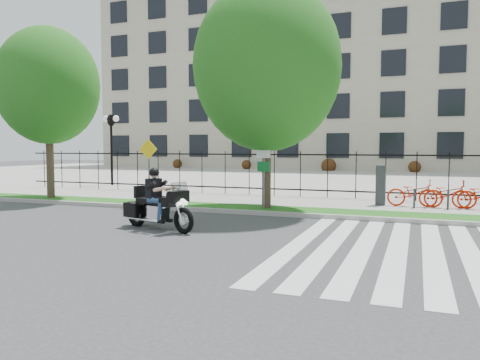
% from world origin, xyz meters
% --- Properties ---
extents(ground, '(120.00, 120.00, 0.00)m').
position_xyz_m(ground, '(0.00, 0.00, 0.00)').
color(ground, '#323234').
rests_on(ground, ground).
extents(curb, '(60.00, 0.20, 0.15)m').
position_xyz_m(curb, '(0.00, 4.10, 0.07)').
color(curb, '#9B9992').
rests_on(curb, ground).
extents(grass_verge, '(60.00, 1.50, 0.15)m').
position_xyz_m(grass_verge, '(0.00, 4.95, 0.07)').
color(grass_verge, '#1B5715').
rests_on(grass_verge, ground).
extents(sidewalk, '(60.00, 3.50, 0.15)m').
position_xyz_m(sidewalk, '(0.00, 7.45, 0.07)').
color(sidewalk, gray).
rests_on(sidewalk, ground).
extents(plaza, '(80.00, 34.00, 0.10)m').
position_xyz_m(plaza, '(0.00, 25.00, 0.05)').
color(plaza, gray).
rests_on(plaza, ground).
extents(crosswalk_stripes, '(5.70, 8.00, 0.01)m').
position_xyz_m(crosswalk_stripes, '(4.83, 0.00, 0.01)').
color(crosswalk_stripes, silver).
rests_on(crosswalk_stripes, ground).
extents(iron_fence, '(30.00, 0.06, 2.00)m').
position_xyz_m(iron_fence, '(0.00, 9.20, 1.15)').
color(iron_fence, black).
rests_on(iron_fence, sidewalk).
extents(office_building, '(60.00, 21.90, 20.15)m').
position_xyz_m(office_building, '(0.00, 44.92, 9.97)').
color(office_building, '#AA9C89').
rests_on(office_building, ground).
extents(lamp_post_left, '(1.06, 0.70, 4.25)m').
position_xyz_m(lamp_post_left, '(-12.00, 12.00, 3.21)').
color(lamp_post_left, black).
rests_on(lamp_post_left, ground).
extents(street_tree_0, '(4.34, 4.34, 7.29)m').
position_xyz_m(street_tree_0, '(-10.02, 4.95, 4.94)').
color(street_tree_0, '#3C2C20').
rests_on(street_tree_0, grass_verge).
extents(street_tree_1, '(5.22, 5.22, 8.03)m').
position_xyz_m(street_tree_1, '(-0.22, 4.95, 5.17)').
color(street_tree_1, '#3C2C20').
rests_on(street_tree_1, grass_verge).
extents(sign_pole_regulatory, '(0.50, 0.09, 2.50)m').
position_xyz_m(sign_pole_regulatory, '(-0.21, 4.58, 1.74)').
color(sign_pole_regulatory, '#59595B').
rests_on(sign_pole_regulatory, grass_verge).
extents(sign_pole_warning, '(0.78, 0.09, 2.49)m').
position_xyz_m(sign_pole_warning, '(-4.86, 4.58, 1.74)').
color(sign_pole_warning, '#59595B').
rests_on(sign_pole_warning, grass_verge).
extents(motorcycle_rider, '(2.64, 1.28, 2.11)m').
position_xyz_m(motorcycle_rider, '(-1.98, 0.42, 0.70)').
color(motorcycle_rider, black).
rests_on(motorcycle_rider, ground).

